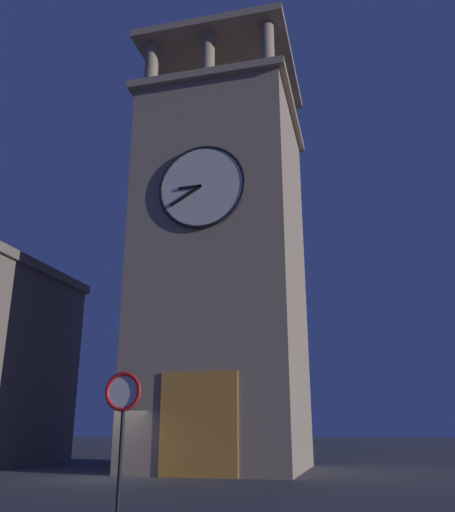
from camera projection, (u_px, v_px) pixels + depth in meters
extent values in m
plane|color=#424247|center=(101.00, 479.00, 20.00)|extent=(200.00, 200.00, 0.00)
cube|color=gray|center=(224.00, 279.00, 26.87)|extent=(7.31, 8.09, 18.02)
cube|color=gray|center=(225.00, 120.00, 29.71)|extent=(7.91, 8.69, 0.40)
cylinder|color=gray|center=(267.00, 47.00, 26.30)|extent=(0.70, 0.70, 2.70)
cylinder|color=gray|center=(208.00, 57.00, 27.01)|extent=(0.70, 0.70, 2.70)
cylinder|color=gray|center=(152.00, 66.00, 27.72)|extent=(0.70, 0.70, 2.70)
cylinder|color=gray|center=(287.00, 121.00, 32.66)|extent=(0.70, 0.70, 2.70)
cylinder|color=gray|center=(238.00, 128.00, 33.37)|extent=(0.70, 0.70, 2.70)
cylinder|color=gray|center=(192.00, 134.00, 34.08)|extent=(0.70, 0.70, 2.70)
cube|color=gray|center=(225.00, 73.00, 30.67)|extent=(7.91, 8.69, 0.40)
cylinder|color=black|center=(225.00, 52.00, 31.12)|extent=(0.12, 0.12, 2.54)
cylinder|color=silver|center=(202.00, 187.00, 24.08)|extent=(3.93, 0.12, 3.93)
torus|color=black|center=(202.00, 186.00, 24.06)|extent=(4.09, 0.16, 4.09)
cube|color=black|center=(190.00, 187.00, 24.11)|extent=(1.08, 0.06, 0.14)
cube|color=black|center=(186.00, 196.00, 24.02)|extent=(1.51, 0.06, 0.94)
cube|color=orange|center=(199.00, 423.00, 21.02)|extent=(3.20, 0.24, 4.00)
cylinder|color=black|center=(121.00, 455.00, 10.35)|extent=(0.08, 0.08, 2.61)
cylinder|color=white|center=(123.00, 392.00, 10.69)|extent=(0.70, 0.04, 0.70)
torus|color=red|center=(123.00, 391.00, 10.67)|extent=(0.78, 0.08, 0.78)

